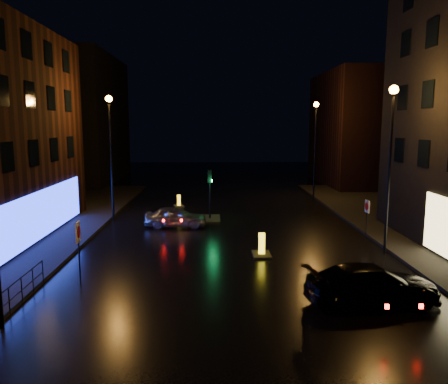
{
  "coord_description": "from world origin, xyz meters",
  "views": [
    {
      "loc": [
        -0.99,
        -15.4,
        6.5
      ],
      "look_at": [
        -0.38,
        8.36,
        2.8
      ],
      "focal_mm": 35.0,
      "sensor_mm": 36.0,
      "label": 1
    }
  ],
  "objects": [
    {
      "name": "building_far_right",
      "position": [
        15.0,
        32.0,
        6.0
      ],
      "size": [
        8.0,
        14.0,
        12.0
      ],
      "primitive_type": "cube",
      "color": "black",
      "rests_on": "ground"
    },
    {
      "name": "street_lamp_rfar",
      "position": [
        7.8,
        22.0,
        5.56
      ],
      "size": [
        0.44,
        0.44,
        8.37
      ],
      "color": "black",
      "rests_on": "ground"
    },
    {
      "name": "building_far_left",
      "position": [
        -16.0,
        35.0,
        7.0
      ],
      "size": [
        8.0,
        16.0,
        14.0
      ],
      "primitive_type": "cube",
      "color": "black",
      "rests_on": "ground"
    },
    {
      "name": "street_lamp_rnear",
      "position": [
        7.8,
        6.0,
        5.56
      ],
      "size": [
        0.44,
        0.44,
        8.37
      ],
      "color": "black",
      "rests_on": "ground"
    },
    {
      "name": "traffic_signal",
      "position": [
        -1.2,
        14.0,
        0.5
      ],
      "size": [
        1.4,
        2.4,
        3.45
      ],
      "color": "black",
      "rests_on": "ground"
    },
    {
      "name": "street_lamp_lfar",
      "position": [
        -7.8,
        14.0,
        5.56
      ],
      "size": [
        0.44,
        0.44,
        8.37
      ],
      "color": "black",
      "rests_on": "ground"
    },
    {
      "name": "dark_sedan",
      "position": [
        4.82,
        -0.35,
        0.72
      ],
      "size": [
        5.15,
        2.62,
        1.43
      ],
      "primitive_type": "imported",
      "rotation": [
        0.0,
        0.0,
        1.7
      ],
      "color": "black",
      "rests_on": "ground"
    },
    {
      "name": "bollard_near",
      "position": [
        1.43,
        5.59,
        0.25
      ],
      "size": [
        0.9,
        1.34,
        1.16
      ],
      "rotation": [
        0.0,
        0.0,
        0.01
      ],
      "color": "black",
      "rests_on": "ground"
    },
    {
      "name": "guard_railing",
      "position": [
        -8.0,
        -1.0,
        0.74
      ],
      "size": [
        0.05,
        6.04,
        1.0
      ],
      "color": "black",
      "rests_on": "ground"
    },
    {
      "name": "ground",
      "position": [
        0.0,
        0.0,
        0.0
      ],
      "size": [
        120.0,
        120.0,
        0.0
      ],
      "primitive_type": "plane",
      "color": "black",
      "rests_on": "ground"
    },
    {
      "name": "silver_hatchback",
      "position": [
        -3.36,
        11.9,
        0.66
      ],
      "size": [
        3.94,
        1.7,
        1.32
      ],
      "primitive_type": "imported",
      "rotation": [
        0.0,
        0.0,
        1.54
      ],
      "color": "#A3A5AA",
      "rests_on": "ground"
    },
    {
      "name": "road_sign_left",
      "position": [
        -6.5,
        2.06,
        1.92
      ],
      "size": [
        0.12,
        0.62,
        2.57
      ],
      "rotation": [
        0.0,
        0.0,
        0.09
      ],
      "color": "black",
      "rests_on": "ground"
    },
    {
      "name": "road_sign_right",
      "position": [
        7.9,
        9.06,
        1.63
      ],
      "size": [
        0.11,
        0.53,
        2.17
      ],
      "rotation": [
        0.0,
        0.0,
        3.25
      ],
      "color": "black",
      "rests_on": "ground"
    },
    {
      "name": "bollard_far",
      "position": [
        -3.71,
        18.91,
        0.21
      ],
      "size": [
        0.95,
        1.22,
        0.94
      ],
      "rotation": [
        0.0,
        0.0,
        0.24
      ],
      "color": "black",
      "rests_on": "ground"
    }
  ]
}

